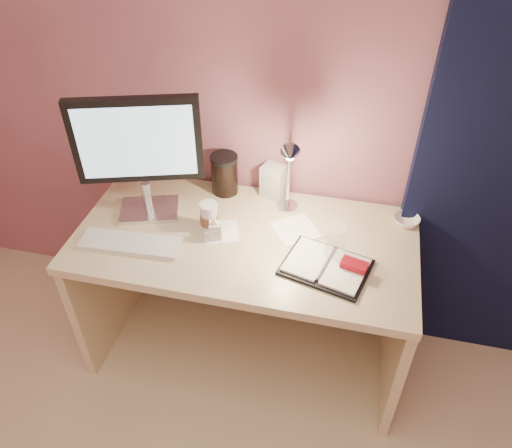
% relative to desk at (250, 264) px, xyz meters
% --- Properties ---
extents(room, '(3.50, 3.50, 3.50)m').
position_rel_desk_xyz_m(room, '(0.95, 0.24, 0.63)').
color(room, '#C6B28E').
rests_on(room, ground).
extents(desk, '(1.40, 0.70, 0.73)m').
position_rel_desk_xyz_m(desk, '(0.00, 0.00, 0.00)').
color(desk, beige).
rests_on(desk, ground).
extents(monitor, '(0.49, 0.25, 0.54)m').
position_rel_desk_xyz_m(monitor, '(-0.45, -0.01, 0.55)').
color(monitor, silver).
rests_on(monitor, desk).
extents(keyboard, '(0.41, 0.14, 0.02)m').
position_rel_desk_xyz_m(keyboard, '(-0.44, -0.23, 0.23)').
color(keyboard, white).
rests_on(keyboard, desk).
extents(planner, '(0.37, 0.31, 0.05)m').
position_rel_desk_xyz_m(planner, '(0.36, -0.18, 0.24)').
color(planner, black).
rests_on(planner, desk).
extents(paper_a, '(0.24, 0.24, 0.00)m').
position_rel_desk_xyz_m(paper_a, '(0.20, 0.02, 0.23)').
color(paper_a, white).
rests_on(paper_a, desk).
extents(paper_b, '(0.15, 0.15, 0.00)m').
position_rel_desk_xyz_m(paper_b, '(0.36, -0.15, 0.23)').
color(paper_b, white).
rests_on(paper_b, desk).
extents(paper_c, '(0.18, 0.18, 0.00)m').
position_rel_desk_xyz_m(paper_c, '(-0.10, -0.07, 0.23)').
color(paper_c, white).
rests_on(paper_c, desk).
extents(coffee_cup, '(0.08, 0.08, 0.12)m').
position_rel_desk_xyz_m(coffee_cup, '(-0.16, -0.05, 0.28)').
color(coffee_cup, silver).
rests_on(coffee_cup, desk).
extents(clear_cup, '(0.08, 0.08, 0.14)m').
position_rel_desk_xyz_m(clear_cup, '(0.36, -0.11, 0.30)').
color(clear_cup, white).
rests_on(clear_cup, desk).
extents(bowl, '(0.14, 0.14, 0.03)m').
position_rel_desk_xyz_m(bowl, '(0.65, 0.16, 0.24)').
color(bowl, white).
rests_on(bowl, desk).
extents(lotion_bottle, '(0.06, 0.06, 0.11)m').
position_rel_desk_xyz_m(lotion_bottle, '(-0.11, -0.10, 0.28)').
color(lotion_bottle, silver).
rests_on(lotion_bottle, desk).
extents(dark_jar, '(0.12, 0.12, 0.17)m').
position_rel_desk_xyz_m(dark_jar, '(-0.17, 0.22, 0.31)').
color(dark_jar, black).
rests_on(dark_jar, desk).
extents(product_box, '(0.12, 0.11, 0.15)m').
position_rel_desk_xyz_m(product_box, '(0.06, 0.24, 0.30)').
color(product_box, beige).
rests_on(product_box, desk).
extents(desk_lamp, '(0.12, 0.25, 0.41)m').
position_rel_desk_xyz_m(desk_lamp, '(0.12, 0.05, 0.48)').
color(desk_lamp, silver).
rests_on(desk_lamp, desk).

